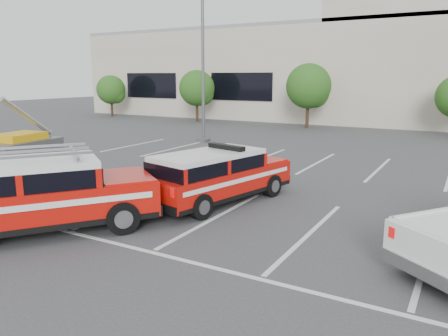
% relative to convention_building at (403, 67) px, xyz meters
% --- Properties ---
extents(ground, '(120.00, 120.00, 0.00)m').
position_rel_convention_building_xyz_m(ground, '(-0.18, -31.86, -4.72)').
color(ground, '#39393C').
rests_on(ground, ground).
extents(stall_markings, '(23.00, 15.00, 0.01)m').
position_rel_convention_building_xyz_m(stall_markings, '(-0.18, -27.36, -4.71)').
color(stall_markings, silver).
rests_on(stall_markings, ground).
extents(convention_building, '(60.00, 16.99, 13.20)m').
position_rel_convention_building_xyz_m(convention_building, '(0.00, 0.00, 0.00)').
color(convention_building, beige).
rests_on(convention_building, ground).
extents(tree_far_left, '(2.77, 2.77, 3.99)m').
position_rel_convention_building_xyz_m(tree_far_left, '(-25.09, -9.82, -2.22)').
color(tree_far_left, '#3F2B19').
rests_on(tree_far_left, ground).
extents(tree_left, '(3.07, 3.07, 4.42)m').
position_rel_convention_building_xyz_m(tree_left, '(-15.09, -9.82, -1.95)').
color(tree_left, '#3F2B19').
rests_on(tree_left, ground).
extents(tree_mid_left, '(3.37, 3.37, 4.85)m').
position_rel_convention_building_xyz_m(tree_mid_left, '(-5.09, -9.82, -1.68)').
color(tree_mid_left, '#3F2B19').
rests_on(tree_mid_left, ground).
extents(light_pole_left, '(0.90, 0.60, 10.24)m').
position_rel_convention_building_xyz_m(light_pole_left, '(-8.18, -19.86, 0.47)').
color(light_pole_left, '#59595E').
rests_on(light_pole_left, ground).
extents(fire_chief_suv, '(2.95, 5.33, 1.77)m').
position_rel_convention_building_xyz_m(fire_chief_suv, '(-0.93, -30.53, -3.99)').
color(fire_chief_suv, '#B40F08').
rests_on(fire_chief_suv, ground).
extents(ladder_suv, '(4.87, 5.57, 2.11)m').
position_rel_convention_building_xyz_m(ladder_suv, '(-3.41, -35.03, -3.87)').
color(ladder_suv, '#B40F08').
rests_on(ladder_suv, ground).
extents(utility_rig, '(3.06, 3.76, 3.02)m').
position_rel_convention_building_xyz_m(utility_rig, '(-12.21, -29.44, -4.12)').
color(utility_rig, '#59595E').
rests_on(utility_rig, ground).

